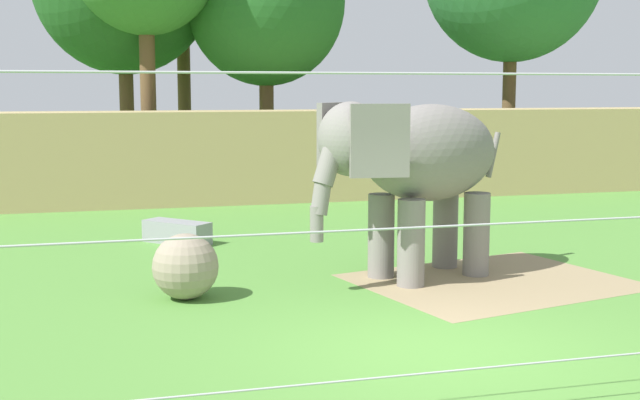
# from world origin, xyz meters

# --- Properties ---
(ground_plane) EXTENTS (120.00, 120.00, 0.00)m
(ground_plane) POSITION_xyz_m (0.00, 0.00, 0.00)
(ground_plane) COLOR #518938
(dirt_patch) EXTENTS (4.72, 4.12, 0.01)m
(dirt_patch) POSITION_xyz_m (2.20, 3.04, 0.00)
(dirt_patch) COLOR #937F5B
(dirt_patch) RESTS_ON ground
(embankment_wall) EXTENTS (36.00, 1.80, 2.44)m
(embankment_wall) POSITION_xyz_m (0.00, 13.58, 1.22)
(embankment_wall) COLOR tan
(embankment_wall) RESTS_ON ground
(elephant) EXTENTS (3.70, 2.23, 2.86)m
(elephant) POSITION_xyz_m (1.08, 3.59, 1.89)
(elephant) COLOR gray
(elephant) RESTS_ON ground
(enrichment_ball) EXTENTS (0.97, 0.97, 0.97)m
(enrichment_ball) POSITION_xyz_m (-2.63, 3.20, 0.48)
(enrichment_ball) COLOR gray
(enrichment_ball) RESTS_ON ground
(cable_fence) EXTENTS (11.08, 0.27, 3.31)m
(cable_fence) POSITION_xyz_m (0.00, -2.30, 1.66)
(cable_fence) COLOR brown
(cable_fence) RESTS_ON ground
(feed_trough) EXTENTS (1.33, 1.36, 0.44)m
(feed_trough) POSITION_xyz_m (-2.32, 7.71, 0.22)
(feed_trough) COLOR gray
(feed_trough) RESTS_ON ground
(tree_left_of_centre) EXTENTS (4.80, 4.80, 8.14)m
(tree_left_of_centre) POSITION_xyz_m (1.31, 16.61, 5.60)
(tree_left_of_centre) COLOR brown
(tree_left_of_centre) RESTS_ON ground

